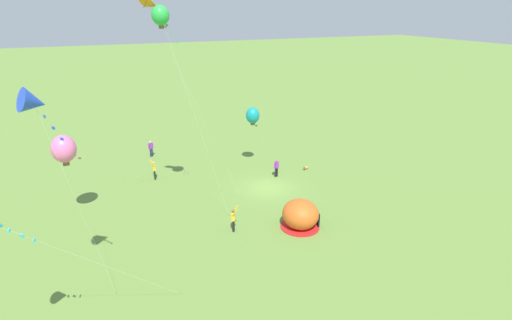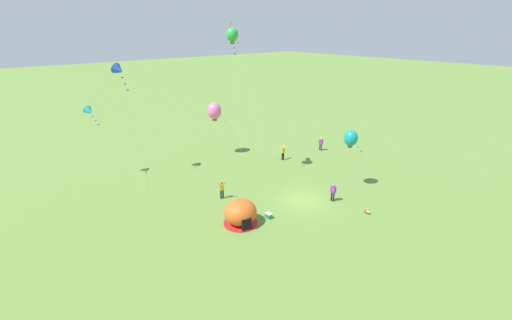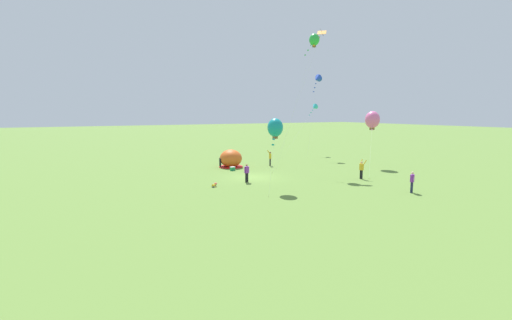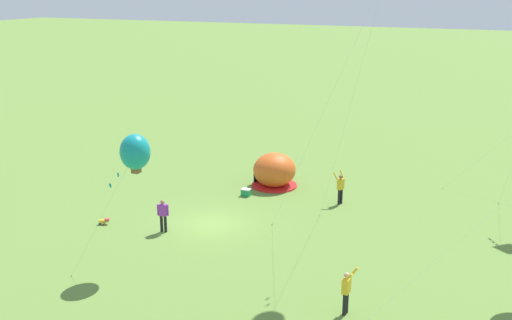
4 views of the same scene
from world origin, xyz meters
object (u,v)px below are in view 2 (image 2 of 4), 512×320
(person_far_back, at_px, (333,192))
(kite_blue, at_px, (119,70))
(popup_tent, at_px, (240,213))
(person_arms_raised, at_px, (283,152))
(person_center_field, at_px, (321,143))
(kite_orange, at_px, (232,31))
(kite_pink, at_px, (214,111))
(person_watching_sky, at_px, (222,189))
(kite_teal, at_px, (351,138))
(cooler_box, at_px, (269,216))
(kite_cyan, at_px, (89,112))
(toddler_crawling, at_px, (367,212))
(kite_green, at_px, (232,35))

(person_far_back, bearing_deg, kite_blue, 124.26)
(popup_tent, height_order, person_arms_raised, popup_tent)
(person_center_field, height_order, kite_orange, kite_orange)
(kite_blue, distance_m, kite_pink, 11.97)
(person_arms_raised, relative_size, person_watching_sky, 1.00)
(kite_teal, distance_m, kite_blue, 23.14)
(popup_tent, height_order, person_far_back, popup_tent)
(cooler_box, relative_size, kite_cyan, 0.07)
(kite_pink, bearing_deg, popup_tent, -117.22)
(popup_tent, xyz_separation_m, toddler_crawling, (9.28, -5.79, -0.82))
(person_arms_raised, bearing_deg, kite_orange, 178.65)
(person_far_back, xyz_separation_m, kite_cyan, (-14.66, 19.20, 6.25))
(toddler_crawling, bearing_deg, person_watching_sky, 127.31)
(person_watching_sky, distance_m, kite_pink, 12.85)
(person_watching_sky, bearing_deg, kite_green, 38.70)
(person_center_field, bearing_deg, toddler_crawling, -126.19)
(kite_cyan, bearing_deg, person_watching_sky, -59.54)
(kite_blue, bearing_deg, cooler_box, -71.47)
(popup_tent, relative_size, kite_green, 0.19)
(kite_teal, distance_m, kite_cyan, 25.74)
(popup_tent, xyz_separation_m, kite_orange, (5.72, 8.27, 13.66))
(popup_tent, bearing_deg, cooler_box, -20.12)
(kite_green, height_order, kite_blue, kite_green)
(popup_tent, bearing_deg, kite_pink, 62.78)
(cooler_box, bearing_deg, person_far_back, -13.48)
(kite_teal, xyz_separation_m, kite_blue, (-15.20, 16.40, 5.98))
(person_far_back, bearing_deg, kite_green, 108.96)
(popup_tent, bearing_deg, toddler_crawling, -31.97)
(kite_green, relative_size, kite_pink, 2.22)
(person_watching_sky, distance_m, person_far_back, 10.26)
(popup_tent, distance_m, person_far_back, 9.18)
(cooler_box, height_order, kite_blue, kite_blue)
(toddler_crawling, distance_m, kite_orange, 20.50)
(cooler_box, xyz_separation_m, person_far_back, (6.53, -1.57, 0.74))
(kite_teal, relative_size, kite_blue, 0.50)
(person_center_field, xyz_separation_m, kite_pink, (-11.28, 7.47, 4.61))
(toddler_crawling, relative_size, person_far_back, 0.31)
(toddler_crawling, xyz_separation_m, kite_blue, (-12.25, 20.73, 10.96))
(popup_tent, bearing_deg, person_arms_raised, 32.44)
(cooler_box, height_order, kite_orange, kite_orange)
(popup_tent, height_order, cooler_box, popup_tent)
(kite_blue, relative_size, kite_pink, 1.75)
(kite_pink, distance_m, kite_cyan, 13.67)
(toddler_crawling, distance_m, kite_blue, 26.46)
(person_arms_raised, xyz_separation_m, kite_green, (-7.40, -0.33, 13.35))
(person_center_field, height_order, person_watching_sky, person_watching_sky)
(person_far_back, relative_size, kite_blue, 0.15)
(kite_green, bearing_deg, person_center_field, -1.75)
(kite_green, bearing_deg, kite_orange, 53.29)
(popup_tent, distance_m, kite_pink, 17.30)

